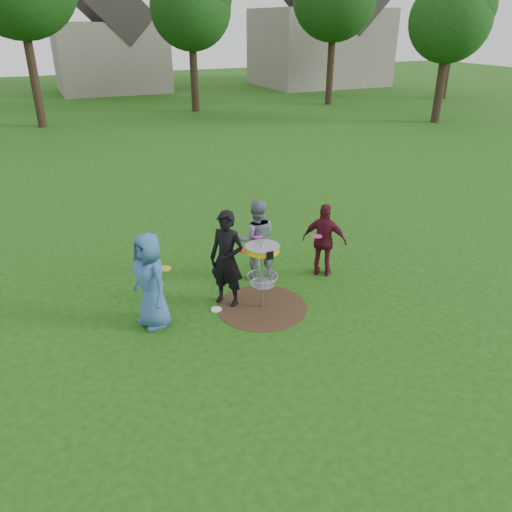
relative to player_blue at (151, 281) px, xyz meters
name	(u,v)px	position (x,y,z in m)	size (l,w,h in m)	color
ground	(262,307)	(2.10, -0.28, -0.92)	(100.00, 100.00, 0.00)	#19470F
dirt_patch	(262,307)	(2.10, -0.28, -0.92)	(1.80, 1.80, 0.01)	#47331E
player_blue	(151,281)	(0.00, 0.00, 0.00)	(0.90, 0.59, 1.84)	#355C93
player_black	(227,259)	(1.54, 0.16, 0.06)	(0.71, 0.47, 1.96)	black
player_grey	(256,240)	(2.52, 0.95, -0.02)	(0.88, 0.68, 1.80)	slate
player_maroon	(324,240)	(3.93, 0.46, -0.09)	(0.97, 0.40, 1.66)	#541321
disc_on_grass	(216,309)	(1.23, -0.01, -0.91)	(0.22, 0.22, 0.02)	white
disc_golf_basket	(262,261)	(2.10, -0.28, 0.10)	(0.66, 0.67, 1.38)	#9EA0A5
held_discs	(248,247)	(2.04, 0.25, 0.19)	(3.62, 0.94, 0.20)	gold
house_row	(136,34)	(6.88, 32.79, 3.22)	(44.50, 10.65, 11.62)	gray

